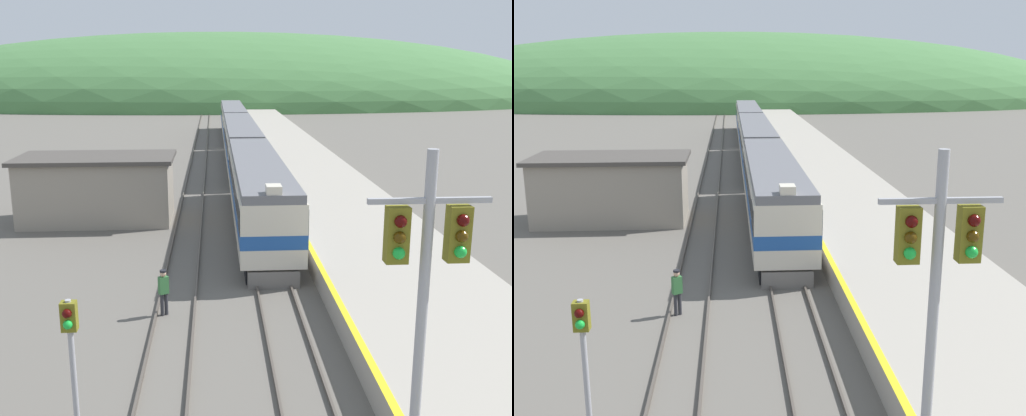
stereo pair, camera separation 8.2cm
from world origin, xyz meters
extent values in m
cube|color=#4C443D|center=(-0.72, 70.00, 0.08)|extent=(0.08, 180.00, 0.16)
cube|color=#4C443D|center=(0.72, 70.00, 0.08)|extent=(0.08, 180.00, 0.16)
cube|color=#4C443D|center=(-4.72, 70.00, 0.08)|extent=(0.08, 180.00, 0.16)
cube|color=#4C443D|center=(-3.28, 70.00, 0.08)|extent=(0.08, 180.00, 0.16)
cube|color=#9E9689|center=(5.35, 50.00, 0.50)|extent=(7.04, 140.00, 0.99)
cube|color=yellow|center=(1.95, 50.00, 1.00)|extent=(0.24, 140.00, 0.01)
ellipsoid|color=#477A42|center=(0.00, 147.50, 0.00)|extent=(178.50, 80.32, 33.41)
cube|color=gray|center=(-9.45, 31.59, 1.87)|extent=(8.71, 4.52, 3.74)
cube|color=#47423D|center=(-9.45, 31.59, 3.86)|extent=(9.21, 5.02, 0.24)
cube|color=black|center=(0.00, 29.17, 0.42)|extent=(2.33, 18.07, 0.85)
cube|color=beige|center=(0.00, 29.17, 2.25)|extent=(2.84, 19.22, 2.80)
cube|color=#1E4C99|center=(0.00, 29.17, 2.03)|extent=(2.87, 19.24, 0.62)
cube|color=black|center=(0.00, 29.17, 2.87)|extent=(2.87, 18.07, 0.84)
cube|color=slate|center=(0.00, 29.17, 3.85)|extent=(2.67, 19.22, 0.40)
cube|color=black|center=(0.00, 20.69, 2.87)|extent=(2.88, 2.20, 1.12)
cube|color=beige|center=(0.00, 20.01, 4.23)|extent=(0.64, 0.80, 0.36)
cube|color=slate|center=(0.00, 19.76, 0.38)|extent=(2.22, 0.40, 0.77)
cube|color=black|center=(0.00, 50.69, 0.42)|extent=(2.33, 20.70, 0.85)
cube|color=beige|center=(0.00, 50.69, 2.25)|extent=(2.84, 22.02, 2.80)
cube|color=#1E4C99|center=(0.00, 50.69, 2.03)|extent=(2.87, 22.04, 0.62)
cube|color=black|center=(0.00, 50.69, 2.87)|extent=(2.87, 20.70, 0.84)
cube|color=slate|center=(0.00, 50.69, 3.85)|extent=(2.67, 22.02, 0.40)
cube|color=black|center=(0.00, 73.61, 0.42)|extent=(2.33, 20.70, 0.85)
cube|color=beige|center=(0.00, 73.61, 2.25)|extent=(2.84, 22.02, 2.80)
cube|color=#1E4C99|center=(0.00, 73.61, 2.03)|extent=(2.87, 22.04, 0.62)
cube|color=black|center=(0.00, 73.61, 2.87)|extent=(2.87, 20.70, 0.84)
cube|color=slate|center=(0.00, 73.61, 3.85)|extent=(2.67, 22.02, 0.40)
cylinder|color=#9E9EA3|center=(1.31, 5.77, 3.94)|extent=(0.20, 0.20, 7.89)
cube|color=#9E9EA3|center=(1.31, 5.77, 6.99)|extent=(2.20, 0.10, 0.10)
cube|color=#6B6619|center=(0.76, 5.77, 6.38)|extent=(0.40, 0.28, 1.02)
sphere|color=#3C0504|center=(0.76, 5.60, 6.67)|extent=(0.22, 0.22, 0.22)
sphere|color=#412C05|center=(0.76, 5.60, 6.38)|extent=(0.22, 0.22, 0.22)
sphere|color=green|center=(0.76, 5.60, 6.09)|extent=(0.22, 0.22, 0.22)
cube|color=#6B6619|center=(1.86, 5.77, 6.38)|extent=(0.40, 0.28, 1.02)
sphere|color=#3C0504|center=(1.86, 5.60, 6.67)|extent=(0.22, 0.22, 0.22)
sphere|color=#412C05|center=(1.86, 5.60, 6.38)|extent=(0.22, 0.22, 0.22)
sphere|color=green|center=(1.86, 5.60, 6.09)|extent=(0.22, 0.22, 0.22)
cylinder|color=#9E9EA3|center=(-5.85, 9.06, 2.00)|extent=(0.14, 0.14, 4.00)
cube|color=#6B6619|center=(-5.85, 9.06, 3.59)|extent=(0.36, 0.28, 0.71)
sphere|color=#3C0504|center=(-5.85, 8.89, 3.73)|extent=(0.22, 0.22, 0.22)
sphere|color=green|center=(-5.85, 8.89, 3.45)|extent=(0.22, 0.22, 0.22)
cylinder|color=#2D2D33|center=(-4.49, 17.16, 0.43)|extent=(0.14, 0.14, 0.87)
cylinder|color=#2D2D33|center=(-4.34, 17.25, 0.43)|extent=(0.14, 0.14, 0.87)
cube|color=#336B38|center=(-4.41, 17.21, 1.20)|extent=(0.42, 0.37, 0.67)
sphere|color=tan|center=(-4.41, 17.21, 1.66)|extent=(0.24, 0.24, 0.24)
cylinder|color=black|center=(-4.41, 17.21, 1.76)|extent=(0.25, 0.25, 0.07)
camera|label=1|loc=(-2.41, -4.12, 9.31)|focal=42.00mm
camera|label=2|loc=(-2.32, -4.13, 9.31)|focal=42.00mm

